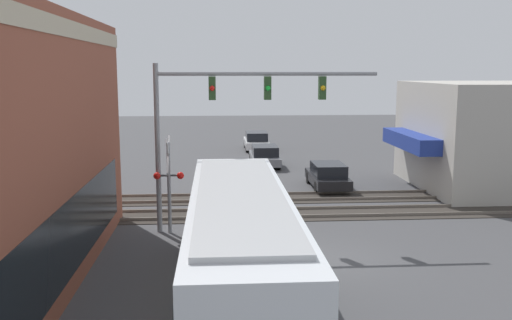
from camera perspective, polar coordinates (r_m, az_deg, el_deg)
name	(u,v)px	position (r m, az deg, el deg)	size (l,w,h in m)	color
ground_plane	(317,258)	(19.82, 6.13, -9.75)	(120.00, 120.00, 0.00)	#424244
shop_building	(501,136)	(33.39, 23.27, 2.26)	(8.73, 10.09, 5.68)	#B2ADA3
city_bus	(240,246)	(15.08, -1.61, -8.57)	(12.20, 2.59, 3.27)	silver
traffic_signal_gantry	(227,106)	(22.11, -2.87, 5.40)	(0.42, 8.64, 6.60)	gray
crossing_signal	(169,176)	(22.34, -8.72, -1.56)	(1.41, 1.18, 3.81)	gray
rail_track_near	(293,213)	(25.49, 3.76, -5.36)	(2.60, 60.00, 0.15)	#332D28
rail_track_far	(285,197)	(28.57, 2.89, -3.76)	(2.60, 60.00, 0.15)	#332D28
parked_car_black	(328,177)	(30.98, 7.19, -1.65)	(4.28, 1.82, 1.38)	black
parked_car_grey	(265,156)	(37.67, 0.87, 0.35)	(4.39, 1.82, 1.40)	slate
parked_car_white	(256,141)	(45.30, 0.03, 1.87)	(4.47, 1.82, 1.45)	silver
pedestrian_near_bus	(319,296)	(14.45, 6.33, -13.41)	(0.34, 0.34, 1.71)	black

